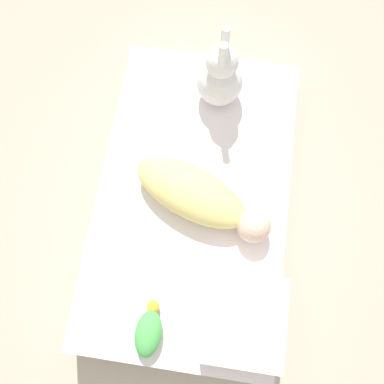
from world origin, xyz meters
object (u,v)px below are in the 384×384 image
Objects in this scene: bunny_plush at (220,77)px; turtle_plush at (149,332)px; swaddled_baby at (200,197)px; pillow at (244,319)px.

bunny_plush is 1.04m from turtle_plush.
pillow is at bearing -41.64° from swaddled_baby.
swaddled_baby is 0.51m from bunny_plush.
bunny_plush reaches higher than swaddled_baby.
pillow is 0.35m from turtle_plush.
swaddled_baby is 0.54m from turtle_plush.
swaddled_baby is at bearing 178.68° from bunny_plush.
bunny_plush is at bearing 12.90° from pillow.
pillow is 0.97m from bunny_plush.
bunny_plush reaches higher than turtle_plush.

